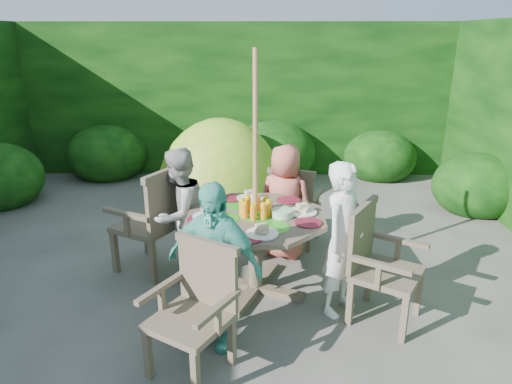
{
  "coord_description": "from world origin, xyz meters",
  "views": [
    {
      "loc": [
        0.41,
        -4.11,
        2.29
      ],
      "look_at": [
        0.36,
        0.08,
        0.85
      ],
      "focal_mm": 32.0,
      "sensor_mm": 36.0,
      "label": 1
    }
  ],
  "objects_px": {
    "child_left": "(179,214)",
    "child_front": "(214,265)",
    "garden_chair_right": "(378,263)",
    "dome_tent": "(221,195)",
    "garden_chair_back": "(294,205)",
    "child_right": "(343,240)",
    "child_back": "(285,202)",
    "patio_table": "(256,228)",
    "parasol_pole": "(255,180)",
    "garden_chair_front": "(196,307)",
    "garden_chair_left": "(155,219)"
  },
  "relations": [
    {
      "from": "child_left",
      "to": "child_front",
      "type": "bearing_deg",
      "value": 50.22
    },
    {
      "from": "garden_chair_right",
      "to": "child_front",
      "type": "xyz_separation_m",
      "value": [
        -1.32,
        -0.34,
        0.15
      ]
    },
    {
      "from": "child_left",
      "to": "dome_tent",
      "type": "relative_size",
      "value": 0.56
    },
    {
      "from": "garden_chair_back",
      "to": "child_right",
      "type": "height_order",
      "value": "child_right"
    },
    {
      "from": "garden_chair_back",
      "to": "dome_tent",
      "type": "bearing_deg",
      "value": -41.38
    },
    {
      "from": "child_back",
      "to": "garden_chair_back",
      "type": "bearing_deg",
      "value": -88.79
    },
    {
      "from": "child_left",
      "to": "garden_chair_back",
      "type": "bearing_deg",
      "value": 149.03
    },
    {
      "from": "child_left",
      "to": "dome_tent",
      "type": "distance_m",
      "value": 2.5
    },
    {
      "from": "child_left",
      "to": "child_front",
      "type": "relative_size",
      "value": 0.99
    },
    {
      "from": "child_right",
      "to": "child_front",
      "type": "relative_size",
      "value": 1.02
    },
    {
      "from": "child_front",
      "to": "dome_tent",
      "type": "relative_size",
      "value": 0.57
    },
    {
      "from": "patio_table",
      "to": "dome_tent",
      "type": "height_order",
      "value": "dome_tent"
    },
    {
      "from": "parasol_pole",
      "to": "garden_chair_right",
      "type": "xyz_separation_m",
      "value": [
        1.02,
        -0.4,
        -0.59
      ]
    },
    {
      "from": "patio_table",
      "to": "child_back",
      "type": "xyz_separation_m",
      "value": [
        0.3,
        0.74,
        -0.03
      ]
    },
    {
      "from": "parasol_pole",
      "to": "garden_chair_right",
      "type": "height_order",
      "value": "parasol_pole"
    },
    {
      "from": "garden_chair_right",
      "to": "garden_chair_back",
      "type": "bearing_deg",
      "value": 54.74
    },
    {
      "from": "garden_chair_back",
      "to": "child_back",
      "type": "bearing_deg",
      "value": 85.52
    },
    {
      "from": "parasol_pole",
      "to": "garden_chair_back",
      "type": "relative_size",
      "value": 2.44
    },
    {
      "from": "garden_chair_front",
      "to": "garden_chair_left",
      "type": "bearing_deg",
      "value": 143.51
    },
    {
      "from": "garden_chair_back",
      "to": "child_right",
      "type": "xyz_separation_m",
      "value": [
        0.32,
        -1.32,
        0.19
      ]
    },
    {
      "from": "patio_table",
      "to": "garden_chair_front",
      "type": "xyz_separation_m",
      "value": [
        -0.41,
        -1.02,
        -0.16
      ]
    },
    {
      "from": "garden_chair_front",
      "to": "child_back",
      "type": "xyz_separation_m",
      "value": [
        0.71,
        1.77,
        0.14
      ]
    },
    {
      "from": "garden_chair_left",
      "to": "child_right",
      "type": "xyz_separation_m",
      "value": [
        1.75,
        -0.7,
        0.11
      ]
    },
    {
      "from": "dome_tent",
      "to": "child_left",
      "type": "bearing_deg",
      "value": -82.57
    },
    {
      "from": "patio_table",
      "to": "child_front",
      "type": "distance_m",
      "value": 0.8
    },
    {
      "from": "dome_tent",
      "to": "child_back",
      "type": "bearing_deg",
      "value": -54.66
    },
    {
      "from": "child_right",
      "to": "child_front",
      "type": "height_order",
      "value": "child_right"
    },
    {
      "from": "parasol_pole",
      "to": "garden_chair_front",
      "type": "relative_size",
      "value": 2.43
    },
    {
      "from": "parasol_pole",
      "to": "child_back",
      "type": "height_order",
      "value": "parasol_pole"
    },
    {
      "from": "parasol_pole",
      "to": "child_left",
      "type": "bearing_deg",
      "value": 157.88
    },
    {
      "from": "garden_chair_left",
      "to": "garden_chair_back",
      "type": "relative_size",
      "value": 1.17
    },
    {
      "from": "child_right",
      "to": "child_left",
      "type": "relative_size",
      "value": 1.03
    },
    {
      "from": "patio_table",
      "to": "garden_chair_back",
      "type": "relative_size",
      "value": 1.91
    },
    {
      "from": "garden_chair_front",
      "to": "dome_tent",
      "type": "distance_m",
      "value": 3.77
    },
    {
      "from": "garden_chair_right",
      "to": "child_right",
      "type": "bearing_deg",
      "value": 102.33
    },
    {
      "from": "garden_chair_back",
      "to": "parasol_pole",
      "type": "bearing_deg",
      "value": 86.21
    },
    {
      "from": "parasol_pole",
      "to": "child_left",
      "type": "height_order",
      "value": "parasol_pole"
    },
    {
      "from": "garden_chair_left",
      "to": "child_front",
      "type": "relative_size",
      "value": 0.8
    },
    {
      "from": "garden_chair_front",
      "to": "child_back",
      "type": "height_order",
      "value": "child_back"
    },
    {
      "from": "child_front",
      "to": "dome_tent",
      "type": "xyz_separation_m",
      "value": [
        -0.26,
        3.45,
        -0.66
      ]
    },
    {
      "from": "patio_table",
      "to": "garden_chair_back",
      "type": "xyz_separation_m",
      "value": [
        0.41,
        1.02,
        -0.17
      ]
    },
    {
      "from": "garden_chair_back",
      "to": "child_back",
      "type": "xyz_separation_m",
      "value": [
        -0.12,
        -0.28,
        0.14
      ]
    },
    {
      "from": "patio_table",
      "to": "dome_tent",
      "type": "relative_size",
      "value": 0.74
    },
    {
      "from": "parasol_pole",
      "to": "garden_chair_left",
      "type": "xyz_separation_m",
      "value": [
        -1.01,
        0.4,
        -0.54
      ]
    },
    {
      "from": "child_back",
      "to": "dome_tent",
      "type": "xyz_separation_m",
      "value": [
        -0.86,
        1.97,
        -0.62
      ]
    },
    {
      "from": "garden_chair_left",
      "to": "child_back",
      "type": "relative_size",
      "value": 0.85
    },
    {
      "from": "child_right",
      "to": "child_back",
      "type": "bearing_deg",
      "value": 62.29
    },
    {
      "from": "child_front",
      "to": "garden_chair_left",
      "type": "bearing_deg",
      "value": 144.02
    },
    {
      "from": "child_front",
      "to": "garden_chair_back",
      "type": "bearing_deg",
      "value": 89.94
    },
    {
      "from": "garden_chair_back",
      "to": "child_front",
      "type": "relative_size",
      "value": 0.68
    }
  ]
}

